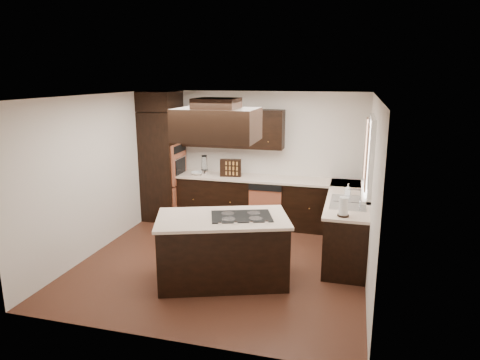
% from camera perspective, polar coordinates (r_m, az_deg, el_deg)
% --- Properties ---
extents(floor, '(4.20, 4.20, 0.02)m').
position_cam_1_polar(floor, '(6.71, -2.20, -10.80)').
color(floor, brown).
rests_on(floor, ground).
extents(ceiling, '(4.20, 4.20, 0.02)m').
position_cam_1_polar(ceiling, '(6.11, -2.42, 11.22)').
color(ceiling, white).
rests_on(ceiling, ground).
extents(wall_back, '(4.20, 0.02, 2.50)m').
position_cam_1_polar(wall_back, '(8.29, 2.05, 3.11)').
color(wall_back, beige).
rests_on(wall_back, ground).
extents(wall_front, '(4.20, 0.02, 2.50)m').
position_cam_1_polar(wall_front, '(4.42, -10.53, -6.74)').
color(wall_front, beige).
rests_on(wall_front, ground).
extents(wall_left, '(0.02, 4.20, 2.50)m').
position_cam_1_polar(wall_left, '(7.20, -18.55, 0.77)').
color(wall_left, beige).
rests_on(wall_left, ground).
extents(wall_right, '(0.02, 4.20, 2.50)m').
position_cam_1_polar(wall_right, '(6.03, 17.22, -1.57)').
color(wall_right, beige).
rests_on(wall_right, ground).
extents(oven_column, '(0.65, 0.75, 2.12)m').
position_cam_1_polar(oven_column, '(8.53, -10.30, 1.89)').
color(oven_column, black).
rests_on(oven_column, floor).
extents(wall_oven_face, '(0.05, 0.62, 0.78)m').
position_cam_1_polar(wall_oven_face, '(8.37, -8.14, 2.18)').
color(wall_oven_face, '#B65D3F').
rests_on(wall_oven_face, oven_column).
extents(base_cabinets_back, '(2.93, 0.60, 0.88)m').
position_cam_1_polar(base_cabinets_back, '(8.18, 1.75, -2.88)').
color(base_cabinets_back, black).
rests_on(base_cabinets_back, floor).
extents(base_cabinets_right, '(0.60, 2.40, 0.88)m').
position_cam_1_polar(base_cabinets_right, '(7.12, 14.05, -5.85)').
color(base_cabinets_right, black).
rests_on(base_cabinets_right, floor).
extents(countertop_back, '(2.93, 0.63, 0.04)m').
position_cam_1_polar(countertop_back, '(8.04, 1.75, 0.23)').
color(countertop_back, beige).
rests_on(countertop_back, base_cabinets_back).
extents(countertop_right, '(0.63, 2.40, 0.04)m').
position_cam_1_polar(countertop_right, '(6.98, 14.14, -2.28)').
color(countertop_right, beige).
rests_on(countertop_right, base_cabinets_right).
extents(upper_cabinets, '(2.00, 0.34, 0.72)m').
position_cam_1_polar(upper_cabinets, '(8.14, -1.18, 6.91)').
color(upper_cabinets, black).
rests_on(upper_cabinets, wall_back).
extents(dishwasher_front, '(0.60, 0.05, 0.72)m').
position_cam_1_polar(dishwasher_front, '(7.85, 3.33, -3.94)').
color(dishwasher_front, '#B65D3F').
rests_on(dishwasher_front, floor).
extents(window_frame, '(0.06, 1.32, 1.12)m').
position_cam_1_polar(window_frame, '(6.48, 16.98, 3.12)').
color(window_frame, silver).
rests_on(window_frame, wall_right).
extents(window_pane, '(0.00, 1.20, 1.00)m').
position_cam_1_polar(window_pane, '(6.48, 17.22, 3.10)').
color(window_pane, white).
rests_on(window_pane, wall_right).
extents(curtain_left, '(0.02, 0.34, 0.90)m').
position_cam_1_polar(curtain_left, '(6.06, 16.54, 2.92)').
color(curtain_left, beige).
rests_on(curtain_left, wall_right).
extents(curtain_right, '(0.02, 0.34, 0.90)m').
position_cam_1_polar(curtain_right, '(6.88, 16.42, 4.17)').
color(curtain_right, beige).
rests_on(curtain_right, wall_right).
extents(sink_rim, '(0.52, 0.84, 0.01)m').
position_cam_1_polar(sink_rim, '(6.64, 14.21, -2.90)').
color(sink_rim, silver).
rests_on(sink_rim, countertop_right).
extents(island, '(1.92, 1.45, 0.88)m').
position_cam_1_polar(island, '(5.97, -2.32, -9.34)').
color(island, black).
rests_on(island, floor).
extents(island_top, '(2.00, 1.53, 0.04)m').
position_cam_1_polar(island_top, '(5.80, -2.36, -5.16)').
color(island_top, beige).
rests_on(island_top, island).
extents(cooktop, '(0.94, 0.78, 0.01)m').
position_cam_1_polar(cooktop, '(5.81, 0.19, -4.85)').
color(cooktop, black).
rests_on(cooktop, island_top).
extents(range_hood, '(1.05, 0.72, 0.42)m').
position_cam_1_polar(range_hood, '(5.59, -3.10, 7.38)').
color(range_hood, black).
rests_on(range_hood, ceiling).
extents(hood_duct, '(0.55, 0.50, 0.13)m').
position_cam_1_polar(hood_duct, '(5.56, -3.13, 10.19)').
color(hood_duct, black).
rests_on(hood_duct, ceiling).
extents(blender_base, '(0.15, 0.15, 0.10)m').
position_cam_1_polar(blender_base, '(8.23, -4.74, 1.01)').
color(blender_base, silver).
rests_on(blender_base, countertop_back).
extents(blender_pitcher, '(0.13, 0.13, 0.26)m').
position_cam_1_polar(blender_pitcher, '(8.20, -4.77, 2.24)').
color(blender_pitcher, silver).
rests_on(blender_pitcher, blender_base).
extents(spice_rack, '(0.41, 0.17, 0.33)m').
position_cam_1_polar(spice_rack, '(8.07, -1.26, 1.63)').
color(spice_rack, black).
rests_on(spice_rack, countertop_back).
extents(mixing_bowl, '(0.25, 0.25, 0.06)m').
position_cam_1_polar(mixing_bowl, '(8.27, -5.70, 0.90)').
color(mixing_bowl, silver).
rests_on(mixing_bowl, countertop_back).
extents(soap_bottle, '(0.09, 0.10, 0.18)m').
position_cam_1_polar(soap_bottle, '(7.04, 14.20, -1.23)').
color(soap_bottle, silver).
rests_on(soap_bottle, countertop_right).
extents(paper_towel, '(0.14, 0.14, 0.27)m').
position_cam_1_polar(paper_towel, '(5.95, 13.64, -3.51)').
color(paper_towel, silver).
rests_on(paper_towel, countertop_right).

